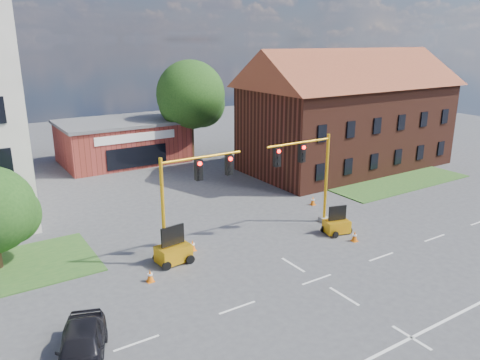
{
  "coord_description": "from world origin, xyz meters",
  "views": [
    {
      "loc": [
        -15.44,
        -16.45,
        12.2
      ],
      "look_at": [
        1.59,
        10.0,
        2.72
      ],
      "focal_mm": 35.0,
      "sensor_mm": 36.0,
      "label": 1
    }
  ],
  "objects_px": {
    "sedan_dark": "(82,347)",
    "signal_mast_west": "(190,193)",
    "trailer_east": "(337,225)",
    "trailer_west": "(173,252)",
    "pickup_white": "(297,173)",
    "signal_mast_east": "(308,171)"
  },
  "relations": [
    {
      "from": "trailer_east",
      "to": "sedan_dark",
      "type": "height_order",
      "value": "trailer_east"
    },
    {
      "from": "sedan_dark",
      "to": "signal_mast_west",
      "type": "bearing_deg",
      "value": 57.72
    },
    {
      "from": "trailer_west",
      "to": "trailer_east",
      "type": "relative_size",
      "value": 1.17
    },
    {
      "from": "trailer_west",
      "to": "pickup_white",
      "type": "bearing_deg",
      "value": 21.75
    },
    {
      "from": "pickup_white",
      "to": "sedan_dark",
      "type": "bearing_deg",
      "value": 141.76
    },
    {
      "from": "signal_mast_west",
      "to": "pickup_white",
      "type": "distance_m",
      "value": 17.59
    },
    {
      "from": "signal_mast_east",
      "to": "sedan_dark",
      "type": "relative_size",
      "value": 1.4
    },
    {
      "from": "pickup_white",
      "to": "trailer_west",
      "type": "bearing_deg",
      "value": 137.29
    },
    {
      "from": "trailer_west",
      "to": "sedan_dark",
      "type": "xyz_separation_m",
      "value": [
        -6.69,
        -6.0,
        0.09
      ]
    },
    {
      "from": "signal_mast_east",
      "to": "pickup_white",
      "type": "height_order",
      "value": "signal_mast_east"
    },
    {
      "from": "trailer_east",
      "to": "sedan_dark",
      "type": "xyz_separation_m",
      "value": [
        -17.47,
        -4.07,
        0.19
      ]
    },
    {
      "from": "trailer_west",
      "to": "sedan_dark",
      "type": "relative_size",
      "value": 0.48
    },
    {
      "from": "trailer_east",
      "to": "signal_mast_west",
      "type": "bearing_deg",
      "value": -176.85
    },
    {
      "from": "signal_mast_west",
      "to": "sedan_dark",
      "type": "height_order",
      "value": "signal_mast_west"
    },
    {
      "from": "pickup_white",
      "to": "signal_mast_east",
      "type": "bearing_deg",
      "value": 163.01
    },
    {
      "from": "signal_mast_east",
      "to": "trailer_east",
      "type": "distance_m",
      "value": 4.0
    },
    {
      "from": "signal_mast_west",
      "to": "trailer_east",
      "type": "height_order",
      "value": "signal_mast_west"
    },
    {
      "from": "signal_mast_west",
      "to": "trailer_west",
      "type": "relative_size",
      "value": 2.92
    },
    {
      "from": "signal_mast_west",
      "to": "trailer_west",
      "type": "distance_m",
      "value": 3.46
    },
    {
      "from": "signal_mast_east",
      "to": "trailer_west",
      "type": "distance_m",
      "value": 10.4
    },
    {
      "from": "signal_mast_west",
      "to": "trailer_west",
      "type": "height_order",
      "value": "signal_mast_west"
    },
    {
      "from": "trailer_west",
      "to": "pickup_white",
      "type": "distance_m",
      "value": 18.34
    }
  ]
}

